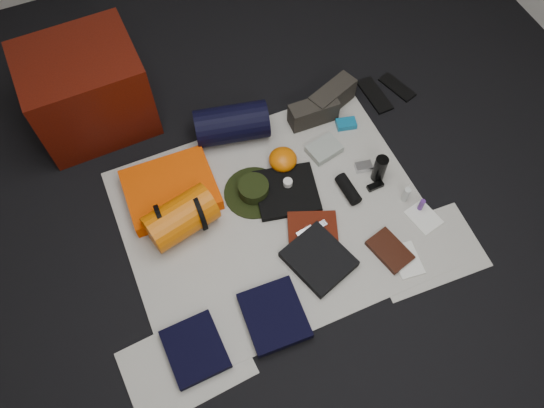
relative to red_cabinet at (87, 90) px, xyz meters
name	(u,v)px	position (x,y,z in m)	size (l,w,h in m)	color
floor	(275,218)	(0.70, -1.04, -0.27)	(4.50, 4.50, 0.02)	black
newspaper_mat	(275,217)	(0.70, -1.04, -0.26)	(1.60, 1.30, 0.01)	silver
newspaper_sheet_front_left	(186,363)	(0.00, -1.59, -0.26)	(0.58, 0.40, 0.00)	silver
newspaper_sheet_front_right	(425,251)	(1.35, -1.54, -0.26)	(0.58, 0.40, 0.00)	silver
red_cabinet	(87,90)	(0.00, 0.00, 0.00)	(0.63, 0.52, 0.52)	#460D05
sleeping_pad	(171,190)	(0.23, -0.68, -0.21)	(0.48, 0.40, 0.09)	#F74D02
stuff_sack	(181,218)	(0.23, -0.90, -0.15)	(0.21, 0.21, 0.36)	#CB5903
sack_strap_left	(162,224)	(0.13, -0.90, -0.15)	(0.22, 0.22, 0.03)	black
sack_strap_right	(199,211)	(0.33, -0.90, -0.15)	(0.22, 0.22, 0.03)	black
navy_duffel	(232,124)	(0.69, -0.44, -0.15)	(0.22, 0.22, 0.42)	black
boonie_brim	(254,192)	(0.66, -0.85, -0.25)	(0.33, 0.33, 0.01)	black
boonie_crown	(254,189)	(0.66, -0.85, -0.21)	(0.17, 0.17, 0.07)	black
hiking_boot_left	(313,112)	(1.18, -0.52, -0.18)	(0.29, 0.11, 0.15)	#2A2621
hiking_boot_right	(332,97)	(1.33, -0.47, -0.18)	(0.31, 0.12, 0.16)	#2A2621
flip_flop_left	(375,95)	(1.62, -0.50, -0.25)	(0.10, 0.28, 0.02)	black
flip_flop_right	(397,87)	(1.78, -0.50, -0.26)	(0.09, 0.24, 0.01)	black
trousers_navy_a	(195,349)	(0.06, -1.55, -0.23)	(0.26, 0.30, 0.05)	black
trousers_navy_b	(274,316)	(0.48, -1.55, -0.23)	(0.28, 0.32, 0.05)	black
trousers_charcoal	(319,259)	(0.81, -1.36, -0.23)	(0.28, 0.32, 0.05)	black
black_tshirt	(287,191)	(0.82, -0.92, -0.24)	(0.34, 0.31, 0.03)	black
red_shirt	(313,234)	(0.84, -1.22, -0.24)	(0.26, 0.26, 0.04)	#501508
orange_stuff_sack	(283,159)	(0.88, -0.74, -0.20)	(0.16, 0.16, 0.11)	#CB5903
first_aid_pouch	(324,149)	(1.14, -0.76, -0.23)	(0.18, 0.14, 0.05)	gray
water_bottle	(380,169)	(1.34, -1.04, -0.17)	(0.07, 0.07, 0.18)	black
speaker	(348,189)	(1.14, -1.06, -0.22)	(0.07, 0.07, 0.18)	black
compact_camera	(363,167)	(1.29, -0.95, -0.24)	(0.09, 0.06, 0.04)	silver
cyan_case	(346,124)	(1.34, -0.64, -0.24)	(0.12, 0.07, 0.04)	#0F6691
toiletry_purple	(421,205)	(1.45, -1.31, -0.21)	(0.03, 0.03, 0.09)	#53277E
toiletry_clear	(406,195)	(1.40, -1.22, -0.20)	(0.04, 0.04, 0.11)	beige
paperback_book	(390,250)	(1.17, -1.47, -0.24)	(0.15, 0.23, 0.03)	black
map_booklet	(407,260)	(1.23, -1.55, -0.25)	(0.13, 0.19, 0.01)	silver
map_printout	(424,217)	(1.45, -1.36, -0.25)	(0.14, 0.18, 0.01)	silver
sunglasses	(375,186)	(1.30, -1.09, -0.24)	(0.09, 0.04, 0.02)	black
key_cluster	(187,368)	(0.00, -1.61, -0.25)	(0.07, 0.07, 0.01)	silver
tape_roll	(288,183)	(0.84, -0.89, -0.21)	(0.05, 0.05, 0.04)	silver
energy_bar_a	(305,232)	(0.80, -1.20, -0.21)	(0.10, 0.04, 0.01)	silver
energy_bar_b	(318,226)	(0.88, -1.20, -0.21)	(0.10, 0.04, 0.01)	silver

